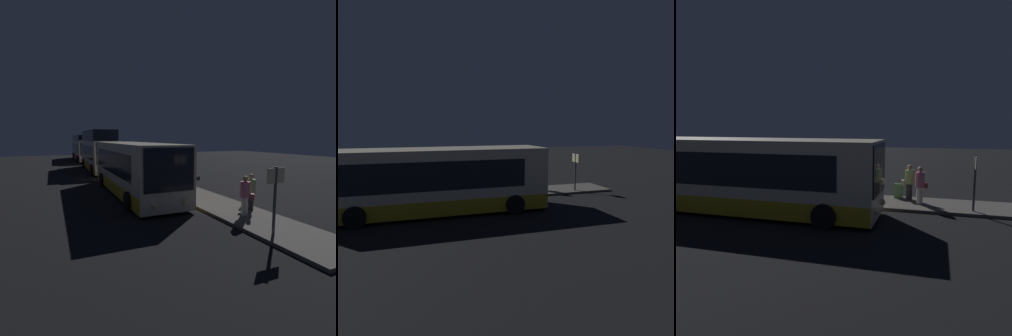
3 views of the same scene
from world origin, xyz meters
TOP-DOWN VIEW (x-y plane):
  - ground at (0.00, 0.00)m, footprint 80.00×80.00m
  - platform at (0.00, 2.84)m, footprint 20.00×2.49m
  - bus_lead at (-1.17, -0.13)m, footprint 10.72×2.89m
  - passenger_boarding at (4.96, 3.47)m, footprint 0.61×0.45m
  - passenger_waiting at (0.52, 3.10)m, footprint 0.61×0.54m
  - passenger_with_bags at (5.51, 2.72)m, footprint 0.63×0.66m
  - suitcase at (4.46, 3.70)m, footprint 0.40×0.25m
  - sign_post at (7.69, 2.09)m, footprint 0.10×0.72m
  - trash_bin at (-1.38, 3.11)m, footprint 0.44×0.44m

SIDE VIEW (x-z plane):
  - ground at x=0.00m, z-range 0.00..0.00m
  - platform at x=0.00m, z-range 0.00..0.12m
  - trash_bin at x=-1.38m, z-range 0.12..0.77m
  - suitcase at x=4.46m, z-range 0.01..0.93m
  - passenger_boarding at x=4.96m, z-range 0.18..1.82m
  - passenger_with_bags at x=5.51m, z-range 0.18..1.85m
  - passenger_waiting at x=0.52m, z-range 0.21..1.99m
  - bus_lead at x=-1.17m, z-range -0.01..3.04m
  - sign_post at x=7.69m, z-range 0.45..2.76m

